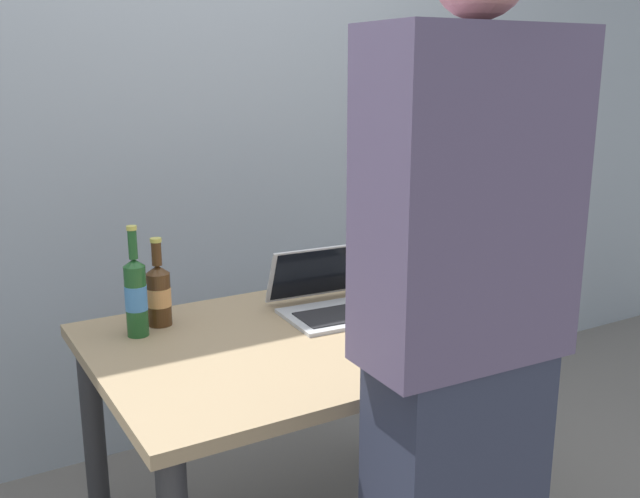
% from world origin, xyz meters
% --- Properties ---
extents(desk, '(1.23, 0.89, 0.76)m').
position_xyz_m(desk, '(0.00, 0.00, 0.64)').
color(desk, '#9E8460').
rests_on(desk, ground).
extents(laptop, '(0.37, 0.35, 0.19)m').
position_xyz_m(laptop, '(0.17, 0.13, 0.80)').
color(laptop, '#B7BABC').
rests_on(laptop, desk).
extents(beer_bottle_amber, '(0.06, 0.06, 0.33)m').
position_xyz_m(beer_bottle_amber, '(-0.44, 0.23, 0.88)').
color(beer_bottle_amber, '#1E5123').
rests_on(beer_bottle_amber, desk).
extents(beer_bottle_green, '(0.07, 0.07, 0.27)m').
position_xyz_m(beer_bottle_green, '(-0.35, 0.29, 0.86)').
color(beer_bottle_green, '#472B14').
rests_on(beer_bottle_green, desk).
extents(person_figure, '(0.47, 0.28, 1.82)m').
position_xyz_m(person_figure, '(0.03, -0.63, 0.91)').
color(person_figure, '#2D3347').
rests_on(person_figure, ground).
extents(back_wall, '(6.00, 0.10, 2.60)m').
position_xyz_m(back_wall, '(0.00, 0.99, 1.30)').
color(back_wall, '#99A3AD').
rests_on(back_wall, ground).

